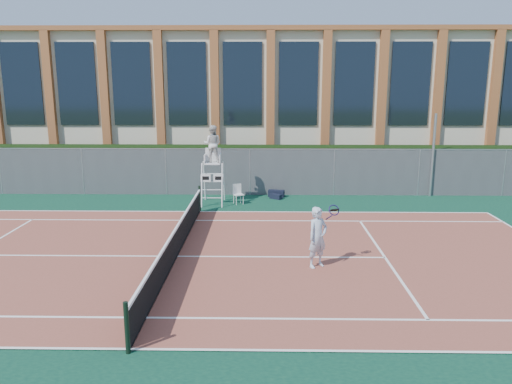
{
  "coord_description": "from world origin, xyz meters",
  "views": [
    {
      "loc": [
        2.69,
        -14.54,
        5.26
      ],
      "look_at": [
        2.39,
        3.0,
        1.41
      ],
      "focal_mm": 35.0,
      "sensor_mm": 36.0,
      "label": 1
    }
  ],
  "objects_px": {
    "umpire_chair": "(212,146)",
    "tennis_player": "(318,237)",
    "plastic_chair": "(238,192)",
    "steel_pole": "(433,155)"
  },
  "relations": [
    {
      "from": "plastic_chair",
      "to": "tennis_player",
      "type": "relative_size",
      "value": 0.49
    },
    {
      "from": "tennis_player",
      "to": "umpire_chair",
      "type": "bearing_deg",
      "value": 115.91
    },
    {
      "from": "steel_pole",
      "to": "plastic_chair",
      "type": "height_order",
      "value": "steel_pole"
    },
    {
      "from": "plastic_chair",
      "to": "tennis_player",
      "type": "height_order",
      "value": "tennis_player"
    },
    {
      "from": "umpire_chair",
      "to": "steel_pole",
      "type": "bearing_deg",
      "value": 9.26
    },
    {
      "from": "umpire_chair",
      "to": "tennis_player",
      "type": "height_order",
      "value": "umpire_chair"
    },
    {
      "from": "umpire_chair",
      "to": "plastic_chair",
      "type": "xyz_separation_m",
      "value": [
        1.09,
        -0.03,
        -2.05
      ]
    },
    {
      "from": "steel_pole",
      "to": "plastic_chair",
      "type": "relative_size",
      "value": 4.48
    },
    {
      "from": "tennis_player",
      "to": "plastic_chair",
      "type": "bearing_deg",
      "value": 109.21
    },
    {
      "from": "umpire_chair",
      "to": "tennis_player",
      "type": "xyz_separation_m",
      "value": [
        3.81,
        -7.84,
        -1.64
      ]
    }
  ]
}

